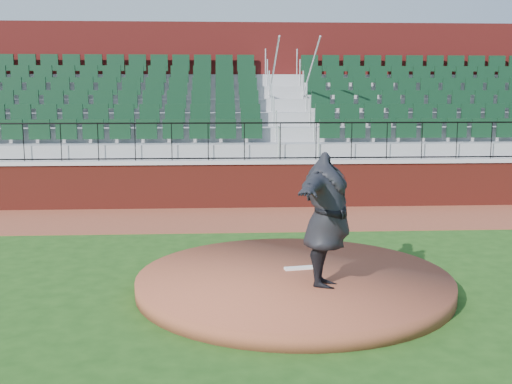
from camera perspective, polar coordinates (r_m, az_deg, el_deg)
ground at (r=10.50m, az=0.47°, el=-8.33°), size 90.00×90.00×0.00m
warning_track at (r=15.72m, az=-0.81°, el=-2.41°), size 34.00×3.20×0.01m
field_wall at (r=17.20m, az=-1.05°, el=0.60°), size 34.00×0.35×1.20m
wall_cap at (r=17.11m, az=-1.05°, el=2.75°), size 34.00×0.45×0.10m
wall_railing at (r=17.06m, az=-1.06°, el=4.59°), size 34.00×0.05×1.00m
seating_stands at (r=19.75m, az=-1.37°, el=6.66°), size 34.00×5.10×4.60m
concourse_wall at (r=22.53m, az=-1.62°, el=8.11°), size 34.00×0.50×5.50m
pitchers_mound at (r=10.19m, az=3.44°, el=-8.15°), size 5.01×5.01×0.25m
pitching_rubber at (r=10.47m, az=4.04°, el=-6.87°), size 0.55×0.22×0.04m
pitcher at (r=9.38m, az=6.40°, el=-2.53°), size 1.46×2.57×2.03m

